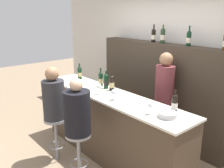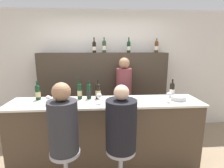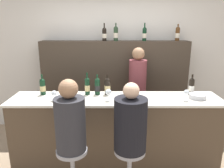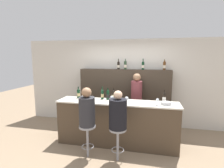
# 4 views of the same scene
# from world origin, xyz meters

# --- Properties ---
(wall_back) EXTENTS (6.40, 0.05, 2.60)m
(wall_back) POSITION_xyz_m (0.00, 1.67, 1.30)
(wall_back) COLOR beige
(wall_back) RESTS_ON ground_plane
(bar_counter) EXTENTS (2.82, 0.59, 1.05)m
(bar_counter) POSITION_xyz_m (0.00, 0.28, 0.53)
(bar_counter) COLOR #473828
(bar_counter) RESTS_ON ground_plane
(back_bar_cabinet) EXTENTS (2.64, 0.28, 1.72)m
(back_bar_cabinet) POSITION_xyz_m (0.00, 1.44, 0.86)
(back_bar_cabinet) COLOR #382D23
(back_bar_cabinet) RESTS_ON ground_plane
(wine_bottle_counter_0) EXTENTS (0.08, 0.08, 0.29)m
(wine_bottle_counter_0) POSITION_xyz_m (-1.02, 0.43, 1.17)
(wine_bottle_counter_0) COLOR black
(wine_bottle_counter_0) RESTS_ON bar_counter
(wine_bottle_counter_1) EXTENTS (0.07, 0.07, 0.31)m
(wine_bottle_counter_1) POSITION_xyz_m (-0.39, 0.43, 1.18)
(wine_bottle_counter_1) COLOR black
(wine_bottle_counter_1) RESTS_ON bar_counter
(wine_bottle_counter_2) EXTENTS (0.08, 0.08, 0.29)m
(wine_bottle_counter_2) POSITION_xyz_m (-0.25, 0.43, 1.17)
(wine_bottle_counter_2) COLOR black
(wine_bottle_counter_2) RESTS_ON bar_counter
(wine_bottle_counter_3) EXTENTS (0.08, 0.08, 0.29)m
(wine_bottle_counter_3) POSITION_xyz_m (-0.11, 0.43, 1.17)
(wine_bottle_counter_3) COLOR black
(wine_bottle_counter_3) RESTS_ON bar_counter
(wine_bottle_counter_4) EXTENTS (0.07, 0.07, 0.29)m
(wine_bottle_counter_4) POSITION_xyz_m (1.06, 0.43, 1.17)
(wine_bottle_counter_4) COLOR black
(wine_bottle_counter_4) RESTS_ON bar_counter
(wine_bottle_backbar_0) EXTENTS (0.08, 0.08, 0.31)m
(wine_bottle_backbar_0) POSITION_xyz_m (-0.18, 1.44, 1.84)
(wine_bottle_backbar_0) COLOR black
(wine_bottle_backbar_0) RESTS_ON back_bar_cabinet
(wine_bottle_backbar_1) EXTENTS (0.08, 0.08, 0.31)m
(wine_bottle_backbar_1) POSITION_xyz_m (0.02, 1.44, 1.85)
(wine_bottle_backbar_1) COLOR #233823
(wine_bottle_backbar_1) RESTS_ON back_bar_cabinet
(wine_bottle_backbar_2) EXTENTS (0.07, 0.07, 0.31)m
(wine_bottle_backbar_2) POSITION_xyz_m (0.52, 1.44, 1.84)
(wine_bottle_backbar_2) COLOR black
(wine_bottle_backbar_2) RESTS_ON back_bar_cabinet
(wine_bottle_backbar_3) EXTENTS (0.08, 0.08, 0.29)m
(wine_bottle_backbar_3) POSITION_xyz_m (1.11, 1.44, 1.84)
(wine_bottle_backbar_3) COLOR #4C2D14
(wine_bottle_backbar_3) RESTS_ON back_bar_cabinet
(wine_glass_0) EXTENTS (0.07, 0.07, 0.14)m
(wine_glass_0) POSITION_xyz_m (-0.79, 0.17, 1.15)
(wine_glass_0) COLOR silver
(wine_glass_0) RESTS_ON bar_counter
(wine_glass_1) EXTENTS (0.08, 0.08, 0.15)m
(wine_glass_1) POSITION_xyz_m (-0.10, 0.17, 1.16)
(wine_glass_1) COLOR silver
(wine_glass_1) RESTS_ON bar_counter
(wine_glass_2) EXTENTS (0.08, 0.08, 0.15)m
(wine_glass_2) POSITION_xyz_m (0.24, 0.17, 1.16)
(wine_glass_2) COLOR silver
(wine_glass_2) RESTS_ON bar_counter
(wine_glass_3) EXTENTS (0.07, 0.07, 0.15)m
(wine_glass_3) POSITION_xyz_m (0.90, 0.17, 1.16)
(wine_glass_3) COLOR silver
(wine_glass_3) RESTS_ON bar_counter
(metal_bowl) EXTENTS (0.22, 0.22, 0.06)m
(metal_bowl) POSITION_xyz_m (1.09, 0.26, 1.08)
(metal_bowl) COLOR #B7B7BC
(metal_bowl) RESTS_ON bar_counter
(bar_stool_left) EXTENTS (0.34, 0.34, 0.68)m
(bar_stool_left) POSITION_xyz_m (-0.49, -0.38, 0.53)
(bar_stool_left) COLOR gray
(bar_stool_left) RESTS_ON ground_plane
(guest_seated_left) EXTENTS (0.33, 0.33, 0.79)m
(guest_seated_left) POSITION_xyz_m (-0.49, -0.38, 1.02)
(guest_seated_left) COLOR #28282D
(guest_seated_left) RESTS_ON bar_stool_left
(bar_stool_right) EXTENTS (0.34, 0.34, 0.68)m
(bar_stool_right) POSITION_xyz_m (0.15, -0.38, 0.53)
(bar_stool_right) COLOR gray
(bar_stool_right) RESTS_ON ground_plane
(guest_seated_right) EXTENTS (0.35, 0.35, 0.76)m
(guest_seated_right) POSITION_xyz_m (0.15, -0.38, 1.00)
(guest_seated_right) COLOR black
(guest_seated_right) RESTS_ON bar_stool_right
(bartender) EXTENTS (0.30, 0.30, 1.64)m
(bartender) POSITION_xyz_m (0.38, 1.10, 0.77)
(bartender) COLOR brown
(bartender) RESTS_ON ground_plane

